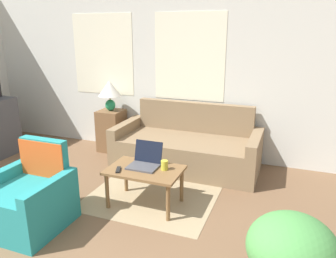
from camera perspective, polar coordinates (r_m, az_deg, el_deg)
The scene contains 11 objects.
wall_back at distance 5.31m, azimuth -3.17°, elevation 9.98°, with size 6.98×0.06×2.60m.
rug at distance 4.38m, azimuth -0.62°, elevation -9.31°, with size 1.49×2.07×0.01m.
couch at distance 4.83m, azimuth 3.41°, elevation -3.37°, with size 2.07×0.94×0.89m.
armchair at distance 3.69m, azimuth -22.87°, elevation -11.39°, with size 0.74×0.74×0.85m.
side_table at distance 5.51m, azimuth -9.78°, elevation -0.26°, with size 0.39×0.39×0.68m.
table_lamp at distance 5.36m, azimuth -10.13°, elevation 6.62°, with size 0.37×0.37×0.49m.
coffee_table at distance 3.72m, azimuth -4.06°, elevation -7.75°, with size 0.83×0.54×0.45m.
laptop at distance 3.76m, azimuth -4.01°, elevation -5.58°, with size 0.34×0.32×0.26m.
cup_navy at distance 3.65m, azimuth -0.62°, elevation -6.32°, with size 0.08×0.08×0.11m.
tv_remote at distance 3.68m, azimuth -8.65°, elevation -7.03°, with size 0.10×0.16×0.02m.
potted_plant at distance 2.57m, azimuth 20.65°, elevation -19.54°, with size 0.62×0.62×0.73m.
Camera 1 is at (2.16, -1.20, 1.93)m, focal length 35.00 mm.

